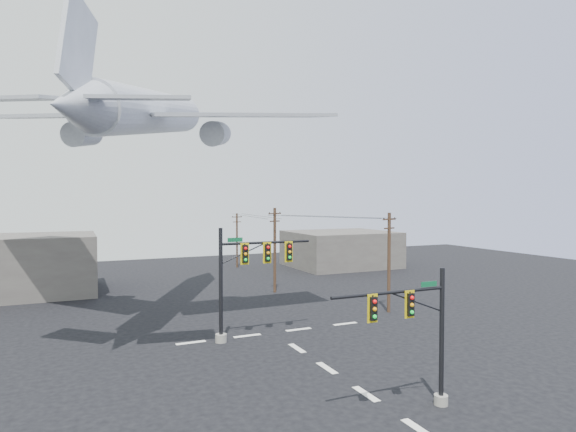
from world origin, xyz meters
name	(u,v)px	position (x,y,z in m)	size (l,w,h in m)	color
ground	(366,394)	(0.00, 0.00, 0.00)	(120.00, 120.00, 0.00)	black
lane_markings	(316,361)	(0.00, 5.33, 0.01)	(14.00, 21.20, 0.01)	white
signal_mast_near	(420,335)	(1.24, -2.53, 3.46)	(6.23, 0.71, 6.45)	gray
signal_mast_far	(244,277)	(-2.47, 11.23, 4.34)	(6.97, 0.85, 7.72)	gray
utility_pole_a	(389,260)	(11.39, 13.81, 4.45)	(1.66, 0.62, 8.50)	#462E1E
utility_pole_b	(275,248)	(5.89, 25.91, 4.58)	(1.66, 0.83, 8.75)	#462E1E
utility_pole_c	(237,239)	(7.99, 44.85, 4.01)	(1.56, 0.36, 7.66)	#462E1E
power_lines	(279,216)	(7.64, 29.00, 7.77)	(7.06, 31.06, 0.43)	black
airliner	(149,113)	(-7.49, 19.34, 16.42)	(26.63, 29.16, 8.17)	silver
building_right	(340,249)	(22.00, 40.00, 2.50)	(14.00, 12.00, 5.00)	#615C55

